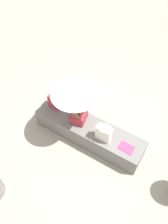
{
  "coord_description": "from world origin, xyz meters",
  "views": [
    {
      "loc": [
        -1.34,
        2.37,
        4.25
      ],
      "look_at": [
        0.13,
        -0.02,
        0.78
      ],
      "focal_mm": 37.34,
      "sensor_mm": 36.0,
      "label": 1
    }
  ],
  "objects_px": {
    "tote_bag_canvas": "(104,133)",
    "person_seated": "(79,107)",
    "parasol": "(75,90)",
    "magazine": "(126,148)",
    "handbag_black": "(55,101)"
  },
  "relations": [
    {
      "from": "parasol",
      "to": "handbag_black",
      "type": "distance_m",
      "value": 0.97
    },
    {
      "from": "tote_bag_canvas",
      "to": "person_seated",
      "type": "bearing_deg",
      "value": -12.06
    },
    {
      "from": "parasol",
      "to": "magazine",
      "type": "distance_m",
      "value": 1.47
    },
    {
      "from": "magazine",
      "to": "parasol",
      "type": "bearing_deg",
      "value": 1.39
    },
    {
      "from": "parasol",
      "to": "person_seated",
      "type": "bearing_deg",
      "value": -110.93
    },
    {
      "from": "parasol",
      "to": "tote_bag_canvas",
      "type": "distance_m",
      "value": 1.01
    },
    {
      "from": "person_seated",
      "to": "tote_bag_canvas",
      "type": "bearing_deg",
      "value": 167.94
    },
    {
      "from": "person_seated",
      "to": "handbag_black",
      "type": "height_order",
      "value": "person_seated"
    },
    {
      "from": "magazine",
      "to": "tote_bag_canvas",
      "type": "bearing_deg",
      "value": 7.54
    },
    {
      "from": "parasol",
      "to": "magazine",
      "type": "bearing_deg",
      "value": 178.53
    },
    {
      "from": "parasol",
      "to": "magazine",
      "type": "xyz_separation_m",
      "value": [
        -1.14,
        0.03,
        -0.92
      ]
    },
    {
      "from": "person_seated",
      "to": "handbag_black",
      "type": "distance_m",
      "value": 0.65
    },
    {
      "from": "handbag_black",
      "to": "tote_bag_canvas",
      "type": "distance_m",
      "value": 1.27
    },
    {
      "from": "handbag_black",
      "to": "tote_bag_canvas",
      "type": "relative_size",
      "value": 0.94
    },
    {
      "from": "parasol",
      "to": "magazine",
      "type": "relative_size",
      "value": 3.77
    }
  ]
}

